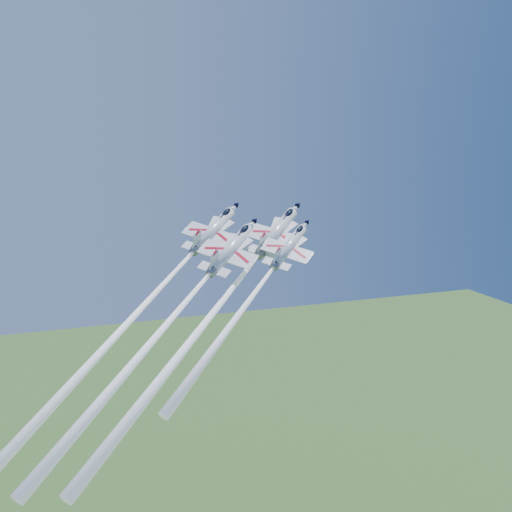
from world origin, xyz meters
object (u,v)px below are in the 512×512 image
object	(u,v)px
jet_lead	(217,308)
jet_slot	(170,320)
jet_right	(252,296)
jet_left	(138,312)

from	to	relation	value
jet_lead	jet_slot	xyz separation A→B (m)	(-8.06, -3.29, -0.21)
jet_lead	jet_right	world-z (taller)	jet_lead
jet_slot	jet_left	bearing A→B (deg)	163.69
jet_right	jet_slot	world-z (taller)	jet_slot
jet_left	jet_lead	bearing A→B (deg)	27.41
jet_lead	jet_slot	world-z (taller)	jet_lead
jet_left	jet_slot	distance (m)	7.90
jet_left	jet_slot	bearing A→B (deg)	-16.31
jet_lead	jet_slot	distance (m)	8.71
jet_left	jet_slot	size ratio (longest dim) A/B	1.24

